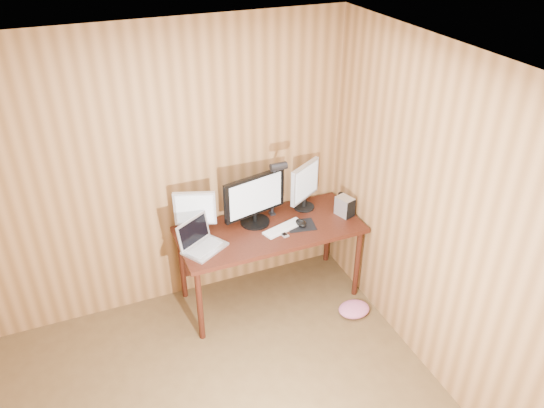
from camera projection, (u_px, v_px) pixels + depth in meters
room_shell at (223, 345)px, 2.75m from camera, size 4.00×4.00×4.00m
desk at (267, 235)px, 4.72m from camera, size 1.60×0.70×0.75m
monitor_center at (255, 199)px, 4.55m from camera, size 0.59×0.26×0.46m
monitor_left at (195, 212)px, 4.43m from camera, size 0.34×0.17×0.40m
monitor_right at (305, 185)px, 4.77m from camera, size 0.36×0.24×0.45m
laptop at (200, 241)px, 4.32m from camera, size 0.43×0.40×0.24m
keyboard at (284, 228)px, 4.58m from camera, size 0.41×0.23×0.02m
mousepad at (301, 225)px, 4.63m from camera, size 0.27×0.24×0.00m
mouse at (301, 223)px, 4.62m from camera, size 0.10×0.14×0.04m
hard_drive at (345, 206)px, 4.74m from camera, size 0.15×0.18×0.18m
phone at (284, 234)px, 4.51m from camera, size 0.07×0.10×0.01m
speaker at (341, 199)px, 4.90m from camera, size 0.05×0.05×0.13m
desk_lamp at (276, 181)px, 4.54m from camera, size 0.14×0.20×0.62m
fabric_pile at (354, 309)px, 4.74m from camera, size 0.30×0.25×0.09m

